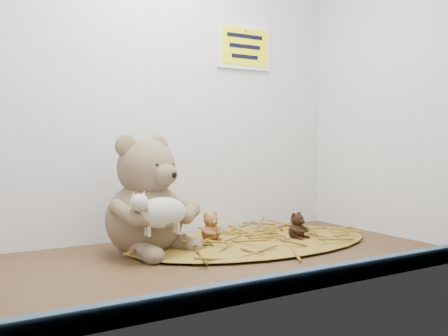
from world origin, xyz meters
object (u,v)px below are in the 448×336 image
mini_teddy_tan (211,225)px  main_teddy (145,194)px  toy_lamb (162,213)px  mini_teddy_brown (297,224)px

mini_teddy_tan → main_teddy: bearing=175.2°
main_teddy → toy_lamb: bearing=-111.5°
mini_teddy_tan → toy_lamb: bearing=-154.7°
main_teddy → toy_lamb: 10.65cm
toy_lamb → mini_teddy_brown: bearing=1.4°
mini_teddy_brown → mini_teddy_tan: bearing=139.7°
main_teddy → mini_teddy_tan: 19.93cm
main_teddy → mini_teddy_brown: bearing=-34.7°
mini_teddy_tan → mini_teddy_brown: 22.85cm
mini_teddy_tan → mini_teddy_brown: bearing=-25.5°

